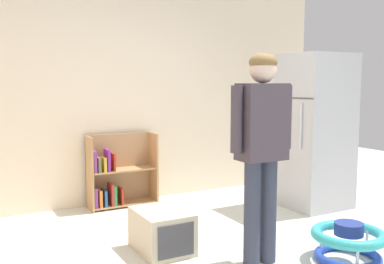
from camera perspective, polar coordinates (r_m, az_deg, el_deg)
The scene contains 6 objects.
back_wall at distance 5.51m, azimuth -6.73°, elevation 5.26°, with size 5.20×0.06×2.70m, color beige.
refrigerator at distance 5.36m, azimuth 15.43°, elevation 0.12°, with size 0.73×0.68×1.78m.
bookshelf at distance 5.31m, azimuth -9.66°, elevation -5.56°, with size 0.80×0.28×0.85m.
standing_person at distance 3.52m, azimuth 8.93°, elevation -0.87°, with size 0.57×0.22×1.68m.
baby_walker at distance 3.94m, azimuth 19.41°, elevation -13.18°, with size 0.60×0.60×0.32m.
pet_carrier at distance 3.93m, azimuth -3.86°, elevation -12.55°, with size 0.42×0.55×0.36m.
Camera 1 is at (-2.05, -2.78, 1.45)m, focal length 41.59 mm.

